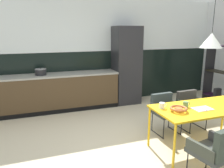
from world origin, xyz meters
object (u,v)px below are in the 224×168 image
at_px(armchair_facing_counter, 165,108).
at_px(pendant_lamp_over_table_near, 211,40).
at_px(dining_table, 204,109).
at_px(armchair_corner_seat, 190,104).
at_px(open_shelf_unit, 221,73).
at_px(refrigerator_column, 126,65).
at_px(open_book, 202,109).
at_px(armchair_far_side, 218,148).
at_px(cooking_pot, 41,72).
at_px(mug_dark_espresso, 162,105).
at_px(mug_short_terracotta, 186,104).
at_px(fruit_bowl, 179,109).

xyz_separation_m(armchair_facing_counter, pendant_lamp_over_table_near, (0.24, -0.75, 1.29)).
bearing_deg(dining_table, armchair_facing_counter, 107.36).
bearing_deg(armchair_corner_seat, open_shelf_unit, -154.77).
xyz_separation_m(refrigerator_column, open_book, (0.10, -2.80, -0.29)).
bearing_deg(pendant_lamp_over_table_near, open_shelf_unit, 39.77).
bearing_deg(armchair_far_side, cooking_pot, 108.57).
relative_size(mug_dark_espresso, open_shelf_unit, 0.07).
distance_m(armchair_facing_counter, pendant_lamp_over_table_near, 1.51).
relative_size(armchair_far_side, cooking_pot, 3.15).
bearing_deg(cooking_pot, open_book, -50.65).
bearing_deg(armchair_facing_counter, dining_table, 104.27).
relative_size(mug_dark_espresso, cooking_pot, 0.50).
bearing_deg(refrigerator_column, open_shelf_unit, -27.00).
bearing_deg(mug_short_terracotta, armchair_facing_counter, 84.15).
xyz_separation_m(refrigerator_column, mug_dark_espresso, (-0.48, -2.55, -0.25)).
bearing_deg(armchair_facing_counter, mug_short_terracotta, 81.05).
bearing_deg(mug_short_terracotta, open_shelf_unit, 34.30).
bearing_deg(refrigerator_column, armchair_far_side, -94.46).
bearing_deg(dining_table, cooking_pot, 131.56).
distance_m(refrigerator_column, open_book, 2.81).
relative_size(refrigerator_column, mug_short_terracotta, 16.01).
height_order(mug_dark_espresso, pendant_lamp_over_table_near, pendant_lamp_over_table_near).
xyz_separation_m(mug_short_terracotta, pendant_lamp_over_table_near, (0.31, -0.08, 1.00)).
bearing_deg(open_shelf_unit, fruit_bowl, -56.16).
distance_m(mug_dark_espresso, mug_short_terracotta, 0.39).
height_order(refrigerator_column, pendant_lamp_over_table_near, pendant_lamp_over_table_near).
bearing_deg(mug_dark_espresso, open_book, -23.19).
xyz_separation_m(refrigerator_column, open_shelf_unit, (2.16, -1.10, -0.15)).
bearing_deg(open_book, open_shelf_unit, 39.53).
relative_size(dining_table, open_book, 5.54).
xyz_separation_m(mug_dark_espresso, pendant_lamp_over_table_near, (0.69, -0.16, 1.00)).
xyz_separation_m(open_book, cooking_pot, (-2.30, 2.80, 0.24)).
xyz_separation_m(armchair_corner_seat, cooking_pot, (-2.77, 1.96, 0.49)).
bearing_deg(open_book, armchair_facing_counter, 98.13).
bearing_deg(refrigerator_column, dining_table, -85.50).
relative_size(refrigerator_column, mug_dark_espresso, 15.70).
distance_m(armchair_facing_counter, armchair_corner_seat, 0.60).
bearing_deg(dining_table, open_book, -146.44).
distance_m(open_book, pendant_lamp_over_table_near, 1.05).
bearing_deg(mug_short_terracotta, pendant_lamp_over_table_near, -15.31).
bearing_deg(open_shelf_unit, open_book, -50.47).
xyz_separation_m(armchair_far_side, open_shelf_unit, (2.43, 2.42, 0.36)).
bearing_deg(fruit_bowl, cooking_pot, 124.33).
xyz_separation_m(mug_short_terracotta, open_shelf_unit, (2.25, 1.53, 0.10)).
bearing_deg(mug_short_terracotta, armchair_far_side, -101.66).
relative_size(dining_table, mug_short_terracotta, 13.10).
height_order(dining_table, pendant_lamp_over_table_near, pendant_lamp_over_table_near).
height_order(armchair_corner_seat, fruit_bowl, fruit_bowl).
height_order(dining_table, cooking_pot, cooking_pot).
bearing_deg(pendant_lamp_over_table_near, armchair_corner_seat, 64.71).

